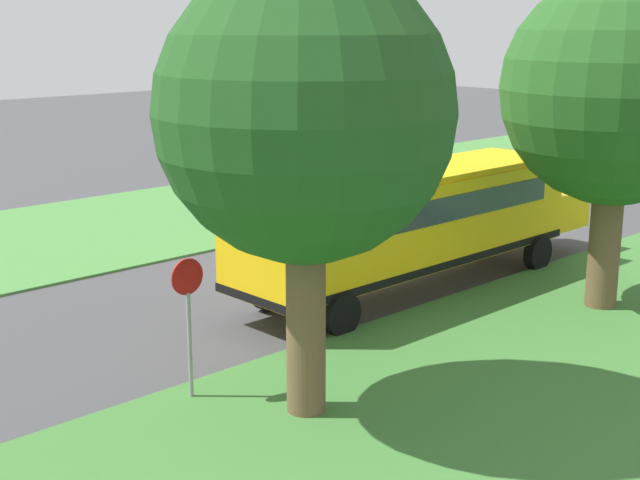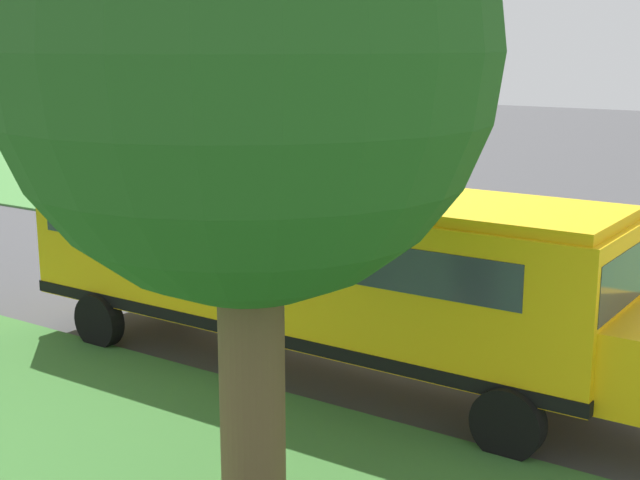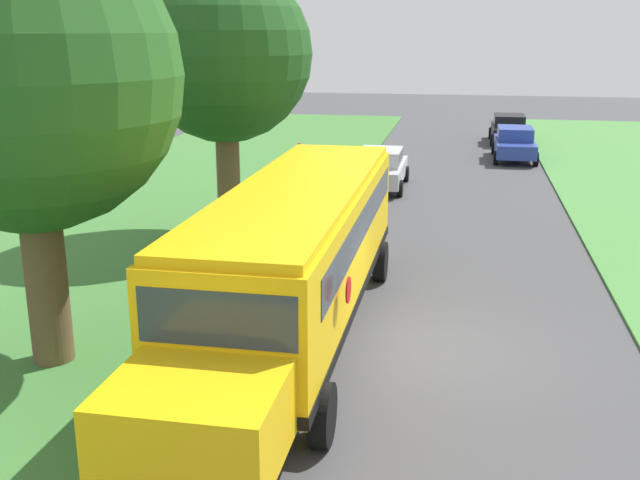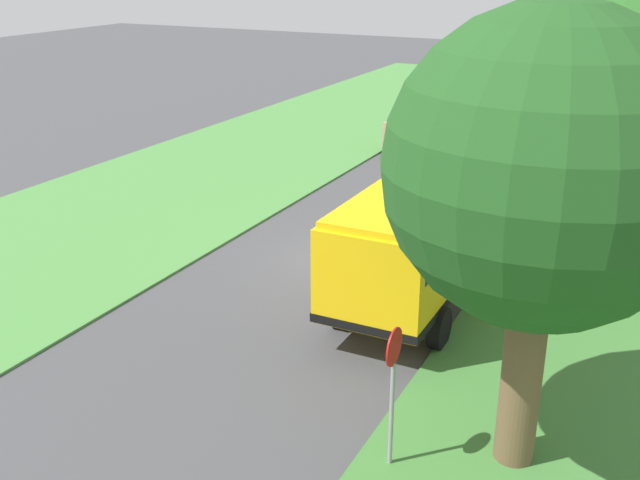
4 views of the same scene
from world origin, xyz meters
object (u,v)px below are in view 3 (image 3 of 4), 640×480
Objects in this scene: school_bus at (297,248)px; oak_tree_beside_bus at (25,78)px; car_black_furthest at (509,127)px; oak_tree_roadside_mid at (222,53)px; stop_sign at (299,175)px; car_silver_nearest at (380,166)px; car_blue_middle at (515,142)px.

oak_tree_beside_bus reaches higher than school_bus.
school_bus is at bearing -100.97° from car_black_furthest.
oak_tree_beside_bus is at bearing -107.65° from car_black_furthest.
oak_tree_beside_bus reaches higher than car_black_furthest.
oak_tree_roadside_mid is 2.91× the size of stop_sign.
school_bus is at bearing -62.34° from oak_tree_roadside_mid.
car_silver_nearest is 14.63m from car_black_furthest.
school_bus is 8.88m from oak_tree_roadside_mid.
car_blue_middle is at bearing 59.51° from oak_tree_roadside_mid.
car_silver_nearest is 1.61× the size of stop_sign.
school_bus is 1.56× the size of oak_tree_roadside_mid.
oak_tree_beside_bus is (-9.82, -30.85, 4.43)m from car_black_furthest.
car_silver_nearest is at bearing 76.33° from oak_tree_beside_bus.
car_blue_middle is 1.61× the size of stop_sign.
oak_tree_roadside_mid is (-9.36, -21.54, 4.55)m from car_black_furthest.
car_blue_middle is at bearing 76.44° from school_bus.
car_blue_middle is at bearing 54.59° from car_silver_nearest.
oak_tree_beside_bus is 11.41m from stop_sign.
oak_tree_beside_bus is (-4.22, -17.34, 4.43)m from car_silver_nearest.
car_silver_nearest is 0.55× the size of oak_tree_beside_bus.
car_black_furthest is (5.60, 13.52, 0.00)m from car_silver_nearest.
car_black_furthest is 23.93m from oak_tree_roadside_mid.
car_silver_nearest is (-0.02, 15.25, -1.05)m from school_bus.
stop_sign is at bearing -116.79° from car_blue_middle.
car_black_furthest is at bearing 69.96° from stop_sign.
school_bus reaches higher than car_silver_nearest.
oak_tree_roadside_mid is at bearing 87.21° from oak_tree_beside_bus.
car_blue_middle and car_black_furthest have the same top height.
oak_tree_beside_bus is 9.32m from oak_tree_roadside_mid.
oak_tree_beside_bus is at bearing -153.78° from school_bus.
oak_tree_beside_bus is at bearing -111.27° from car_blue_middle.
car_silver_nearest is at bearing -112.51° from car_black_furthest.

